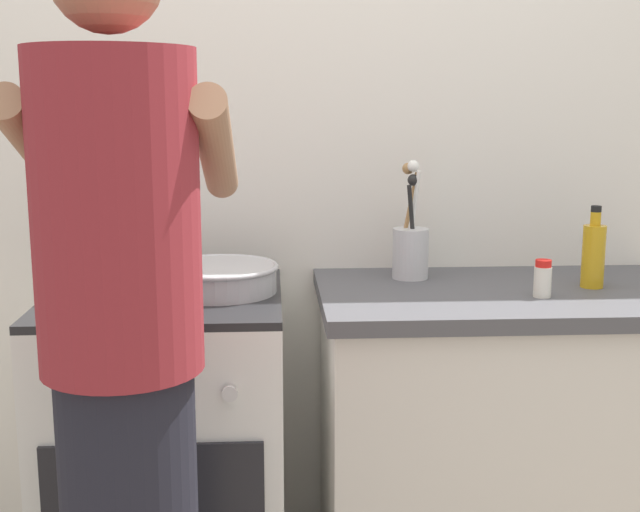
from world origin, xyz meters
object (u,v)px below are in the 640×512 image
object	(u,v)px
utensil_crock	(411,246)
spice_bottle	(543,279)
person	(125,388)
stove_range	(170,458)
mixing_bowl	(219,277)
pot	(108,273)
oil_bottle	(593,254)

from	to	relation	value
utensil_crock	spice_bottle	xyz separation A→B (m)	(0.30, -0.24, -0.04)
spice_bottle	person	bearing A→B (deg)	-152.10
stove_range	spice_bottle	xyz separation A→B (m)	(0.96, -0.09, 0.50)
mixing_bowl	person	world-z (taller)	person
pot	spice_bottle	distance (m)	1.10
pot	mixing_bowl	bearing A→B (deg)	2.61
spice_bottle	person	xyz separation A→B (m)	(-0.96, -0.51, -0.09)
pot	spice_bottle	world-z (taller)	pot
pot	person	world-z (taller)	person
spice_bottle	oil_bottle	distance (m)	0.20
pot	spice_bottle	size ratio (longest dim) A/B	2.99
person	pot	bearing A→B (deg)	103.37
utensil_crock	mixing_bowl	bearing A→B (deg)	-164.46
stove_range	oil_bottle	size ratio (longest dim) A/B	4.13
utensil_crock	oil_bottle	size ratio (longest dim) A/B	1.51
utensil_crock	spice_bottle	world-z (taller)	utensil_crock
utensil_crock	oil_bottle	xyz separation A→B (m)	(0.46, -0.14, -0.00)
stove_range	person	bearing A→B (deg)	-89.89
utensil_crock	stove_range	bearing A→B (deg)	-166.75
pot	oil_bottle	world-z (taller)	oil_bottle
stove_range	oil_bottle	bearing A→B (deg)	0.67
mixing_bowl	utensil_crock	xyz separation A→B (m)	(0.52, 0.15, 0.05)
mixing_bowl	oil_bottle	bearing A→B (deg)	0.14
stove_range	utensil_crock	world-z (taller)	utensil_crock
utensil_crock	person	xyz separation A→B (m)	(-0.66, -0.75, -0.13)
mixing_bowl	utensil_crock	bearing A→B (deg)	15.54
mixing_bowl	spice_bottle	bearing A→B (deg)	-6.90
pot	oil_bottle	size ratio (longest dim) A/B	1.31
oil_bottle	spice_bottle	bearing A→B (deg)	-148.82
person	stove_range	bearing A→B (deg)	90.11
oil_bottle	person	xyz separation A→B (m)	(-1.13, -0.61, -0.13)
pot	mixing_bowl	distance (m)	0.28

